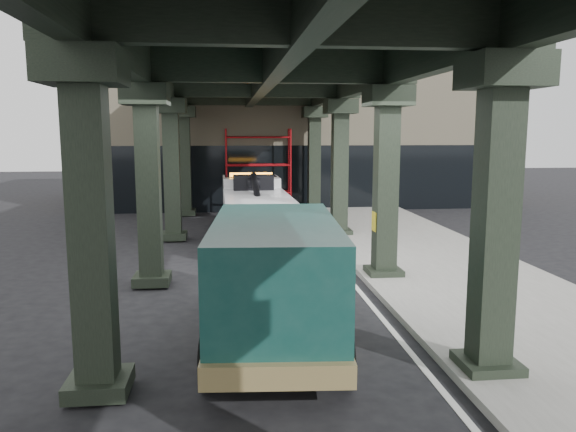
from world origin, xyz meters
TOP-DOWN VIEW (x-y plane):
  - ground at (0.00, 0.00)m, footprint 90.00×90.00m
  - sidewalk at (4.50, 2.00)m, footprint 5.00×40.00m
  - lane_stripe at (1.70, 2.00)m, footprint 0.12×38.00m
  - viaduct at (-0.40, 2.00)m, footprint 7.40×32.00m
  - building at (2.00, 20.00)m, footprint 22.00×10.00m
  - scaffolding at (0.00, 14.64)m, footprint 3.08×0.88m
  - tow_truck at (-0.54, 7.46)m, footprint 2.39×7.54m
  - towed_van at (-0.64, -2.20)m, footprint 2.67×5.92m

SIDE VIEW (x-z plane):
  - ground at x=0.00m, z-range 0.00..0.00m
  - lane_stripe at x=1.70m, z-range 0.00..0.01m
  - sidewalk at x=4.50m, z-range 0.00..0.15m
  - tow_truck at x=-0.54m, z-range -0.03..2.42m
  - towed_van at x=-0.64m, z-range 0.09..2.43m
  - scaffolding at x=0.00m, z-range 0.11..4.11m
  - building at x=2.00m, z-range 0.00..8.00m
  - viaduct at x=-0.40m, z-range 2.26..8.66m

